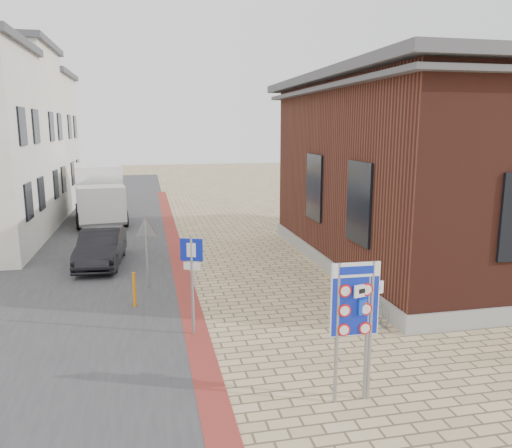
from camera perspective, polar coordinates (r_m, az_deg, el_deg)
name	(u,v)px	position (r m, az deg, el deg)	size (l,w,h in m)	color
ground	(301,366)	(11.01, 5.14, -15.81)	(120.00, 120.00, 0.00)	tan
road_strip	(97,233)	(24.98, -17.75, -0.98)	(7.00, 60.00, 0.02)	#38383A
curb_strip	(177,254)	(20.01, -9.02, -3.46)	(0.60, 40.00, 0.02)	maroon
brick_building	(478,168)	(20.34, 24.05, 5.89)	(13.00, 13.00, 6.80)	gray
townhouse_far	(13,141)	(34.31, -26.05, 8.56)	(7.40, 6.40, 8.30)	silver
bike_rack	(372,308)	(13.70, 13.13, -9.35)	(0.08, 1.80, 0.60)	slate
sedan	(101,247)	(19.07, -17.29, -2.53)	(1.41, 4.04, 1.33)	black
box_truck	(99,193)	(27.65, -17.48, 3.38)	(3.02, 5.98, 3.00)	slate
border_sign	(355,303)	(9.14, 11.22, -8.84)	(0.90, 0.09, 2.64)	gray
essen_sign	(368,319)	(9.35, 12.63, -10.50)	(0.63, 0.21, 2.38)	gray
parking_sign	(192,268)	(11.96, -7.33, -5.01)	(0.52, 0.24, 2.47)	gray
yield_sign	(146,236)	(15.71, -12.45, -1.35)	(0.78, 0.18, 2.21)	gray
bollard	(134,290)	(14.41, -13.73, -7.33)	(0.09, 0.09, 1.01)	orange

